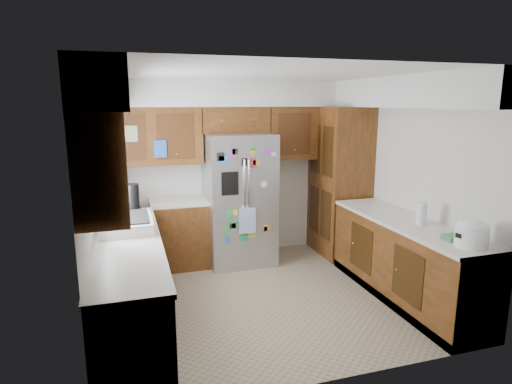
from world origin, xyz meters
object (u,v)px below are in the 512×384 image
fridge (239,199)px  rice_cooker (472,232)px  paper_towel (422,213)px  pantry (339,182)px

fridge → rice_cooker: size_ratio=5.99×
fridge → paper_towel: size_ratio=7.54×
pantry → fridge: (-1.50, 0.05, -0.17)m
rice_cooker → paper_towel: (0.04, 0.75, -0.01)m
fridge → pantry: bearing=-2.1°
fridge → rice_cooker: 2.99m
rice_cooker → paper_towel: 0.75m
pantry → paper_towel: 1.78m
fridge → paper_towel: bearing=-49.9°
fridge → rice_cooker: bearing=-59.9°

